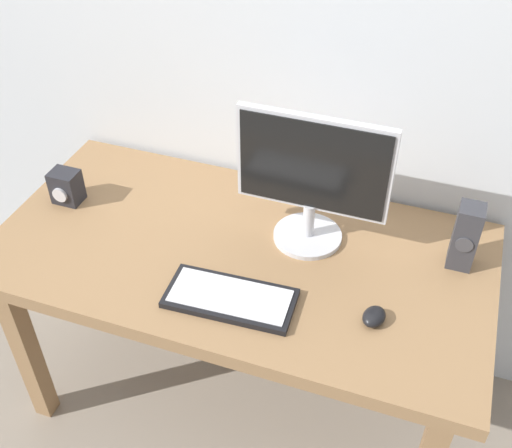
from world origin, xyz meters
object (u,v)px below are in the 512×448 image
at_px(monitor, 312,177).
at_px(mouse, 374,317).
at_px(speaker_right, 465,236).
at_px(keyboard_primary, 230,298).
at_px(audio_controller, 66,187).
at_px(desk, 240,270).

xyz_separation_m(monitor, mouse, (0.27, -0.29, -0.21)).
distance_m(monitor, speaker_right, 0.48).
height_order(keyboard_primary, speaker_right, speaker_right).
bearing_deg(speaker_right, keyboard_primary, -147.84).
height_order(monitor, keyboard_primary, monitor).
bearing_deg(audio_controller, mouse, -9.95).
bearing_deg(keyboard_primary, audio_controller, 160.05).
height_order(monitor, audio_controller, monitor).
height_order(desk, monitor, monitor).
bearing_deg(monitor, mouse, -46.81).
bearing_deg(desk, audio_controller, 176.43).
xyz_separation_m(keyboard_primary, mouse, (0.40, 0.06, 0.01)).
bearing_deg(monitor, desk, -144.37).
bearing_deg(keyboard_primary, desk, 103.94).
height_order(monitor, mouse, monitor).
bearing_deg(monitor, speaker_right, 4.00).
distance_m(keyboard_primary, speaker_right, 0.71).
xyz_separation_m(desk, speaker_right, (0.65, 0.17, 0.20)).
xyz_separation_m(monitor, audio_controller, (-0.82, -0.09, -0.17)).
xyz_separation_m(monitor, keyboard_primary, (-0.13, -0.34, -0.22)).
relative_size(keyboard_primary, speaker_right, 1.75).
xyz_separation_m(desk, keyboard_primary, (0.05, -0.21, 0.10)).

